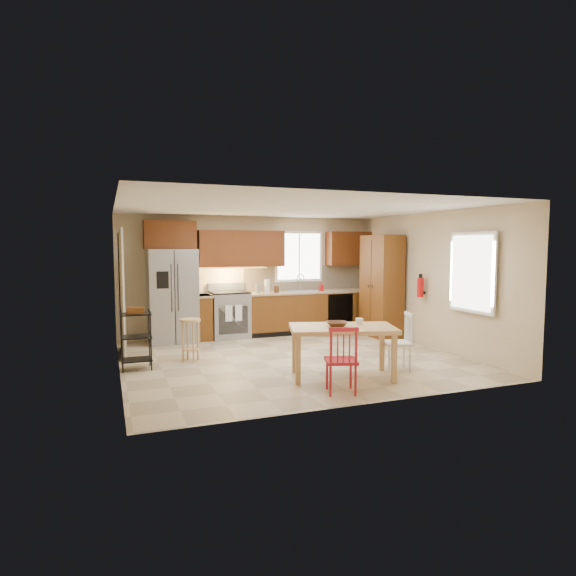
{
  "coord_description": "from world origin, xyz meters",
  "views": [
    {
      "loc": [
        -2.89,
        -7.39,
        1.88
      ],
      "look_at": [
        0.06,
        0.4,
        1.15
      ],
      "focal_mm": 30.0,
      "sensor_mm": 36.0,
      "label": 1
    }
  ],
  "objects_px": {
    "chair_white": "(397,342)",
    "table_bowl": "(337,327)",
    "fire_extinguisher": "(420,288)",
    "chair_red": "(341,359)",
    "refrigerator": "(172,296)",
    "dining_table": "(342,352)",
    "soap_bottle": "(321,287)",
    "utility_cart": "(136,340)",
    "pantry": "(381,286)",
    "bar_stool": "(190,340)",
    "range_stove": "(230,315)",
    "table_jar": "(359,323)"
  },
  "relations": [
    {
      "from": "chair_white",
      "to": "table_bowl",
      "type": "relative_size",
      "value": 2.9
    },
    {
      "from": "fire_extinguisher",
      "to": "table_bowl",
      "type": "height_order",
      "value": "fire_extinguisher"
    },
    {
      "from": "chair_red",
      "to": "chair_white",
      "type": "relative_size",
      "value": 1.0
    },
    {
      "from": "refrigerator",
      "to": "fire_extinguisher",
      "type": "xyz_separation_m",
      "value": [
        4.33,
        -1.98,
        0.19
      ]
    },
    {
      "from": "refrigerator",
      "to": "dining_table",
      "type": "distance_m",
      "value": 4.0
    },
    {
      "from": "soap_bottle",
      "to": "chair_white",
      "type": "height_order",
      "value": "soap_bottle"
    },
    {
      "from": "refrigerator",
      "to": "utility_cart",
      "type": "relative_size",
      "value": 2.01
    },
    {
      "from": "refrigerator",
      "to": "table_bowl",
      "type": "xyz_separation_m",
      "value": [
        1.84,
        -3.46,
        -0.18
      ]
    },
    {
      "from": "chair_red",
      "to": "table_bowl",
      "type": "relative_size",
      "value": 2.9
    },
    {
      "from": "pantry",
      "to": "fire_extinguisher",
      "type": "height_order",
      "value": "pantry"
    },
    {
      "from": "chair_white",
      "to": "bar_stool",
      "type": "relative_size",
      "value": 1.25
    },
    {
      "from": "pantry",
      "to": "utility_cart",
      "type": "height_order",
      "value": "pantry"
    },
    {
      "from": "range_stove",
      "to": "chair_white",
      "type": "height_order",
      "value": "range_stove"
    },
    {
      "from": "soap_bottle",
      "to": "fire_extinguisher",
      "type": "bearing_deg",
      "value": -59.47
    },
    {
      "from": "range_stove",
      "to": "bar_stool",
      "type": "height_order",
      "value": "range_stove"
    },
    {
      "from": "pantry",
      "to": "utility_cart",
      "type": "xyz_separation_m",
      "value": [
        -4.93,
        -1.03,
        -0.6
      ]
    },
    {
      "from": "refrigerator",
      "to": "table_bowl",
      "type": "distance_m",
      "value": 3.92
    },
    {
      "from": "bar_stool",
      "to": "chair_red",
      "type": "bearing_deg",
      "value": -59.74
    },
    {
      "from": "fire_extinguisher",
      "to": "table_bowl",
      "type": "relative_size",
      "value": 1.2
    },
    {
      "from": "fire_extinguisher",
      "to": "utility_cart",
      "type": "distance_m",
      "value": 5.17
    },
    {
      "from": "refrigerator",
      "to": "soap_bottle",
      "type": "bearing_deg",
      "value": -0.45
    },
    {
      "from": "chair_white",
      "to": "table_bowl",
      "type": "height_order",
      "value": "chair_white"
    },
    {
      "from": "dining_table",
      "to": "chair_white",
      "type": "bearing_deg",
      "value": 20.4
    },
    {
      "from": "range_stove",
      "to": "chair_white",
      "type": "bearing_deg",
      "value": -63.46
    },
    {
      "from": "dining_table",
      "to": "chair_red",
      "type": "distance_m",
      "value": 0.74
    },
    {
      "from": "soap_bottle",
      "to": "table_bowl",
      "type": "height_order",
      "value": "soap_bottle"
    },
    {
      "from": "refrigerator",
      "to": "soap_bottle",
      "type": "distance_m",
      "value": 3.18
    },
    {
      "from": "soap_bottle",
      "to": "utility_cart",
      "type": "relative_size",
      "value": 0.21
    },
    {
      "from": "bar_stool",
      "to": "fire_extinguisher",
      "type": "bearing_deg",
      "value": -5.71
    },
    {
      "from": "dining_table",
      "to": "bar_stool",
      "type": "xyz_separation_m",
      "value": [
        -1.87,
        1.76,
        -0.01
      ]
    },
    {
      "from": "table_jar",
      "to": "chair_red",
      "type": "bearing_deg",
      "value": -132.23
    },
    {
      "from": "fire_extinguisher",
      "to": "chair_red",
      "type": "distance_m",
      "value": 3.54
    },
    {
      "from": "table_bowl",
      "to": "table_jar",
      "type": "bearing_deg",
      "value": 12.53
    },
    {
      "from": "soap_bottle",
      "to": "chair_white",
      "type": "relative_size",
      "value": 0.22
    },
    {
      "from": "table_bowl",
      "to": "bar_stool",
      "type": "xyz_separation_m",
      "value": [
        -1.78,
        1.76,
        -0.38
      ]
    },
    {
      "from": "chair_red",
      "to": "dining_table",
      "type": "bearing_deg",
      "value": 79.09
    },
    {
      "from": "pantry",
      "to": "chair_white",
      "type": "distance_m",
      "value": 2.85
    },
    {
      "from": "pantry",
      "to": "chair_white",
      "type": "height_order",
      "value": "pantry"
    },
    {
      "from": "chair_red",
      "to": "pantry",
      "type": "bearing_deg",
      "value": 68.74
    },
    {
      "from": "pantry",
      "to": "chair_white",
      "type": "xyz_separation_m",
      "value": [
        -1.25,
        -2.49,
        -0.61
      ]
    },
    {
      "from": "refrigerator",
      "to": "pantry",
      "type": "height_order",
      "value": "pantry"
    },
    {
      "from": "range_stove",
      "to": "bar_stool",
      "type": "bearing_deg",
      "value": -121.74
    },
    {
      "from": "pantry",
      "to": "soap_bottle",
      "type": "bearing_deg",
      "value": 136.55
    },
    {
      "from": "dining_table",
      "to": "utility_cart",
      "type": "bearing_deg",
      "value": 168.57
    },
    {
      "from": "bar_stool",
      "to": "utility_cart",
      "type": "bearing_deg",
      "value": -165.64
    },
    {
      "from": "refrigerator",
      "to": "bar_stool",
      "type": "height_order",
      "value": "refrigerator"
    },
    {
      "from": "range_stove",
      "to": "soap_bottle",
      "type": "distance_m",
      "value": 2.1
    },
    {
      "from": "soap_bottle",
      "to": "fire_extinguisher",
      "type": "height_order",
      "value": "fire_extinguisher"
    },
    {
      "from": "dining_table",
      "to": "utility_cart",
      "type": "relative_size",
      "value": 1.64
    },
    {
      "from": "soap_bottle",
      "to": "bar_stool",
      "type": "height_order",
      "value": "soap_bottle"
    }
  ]
}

